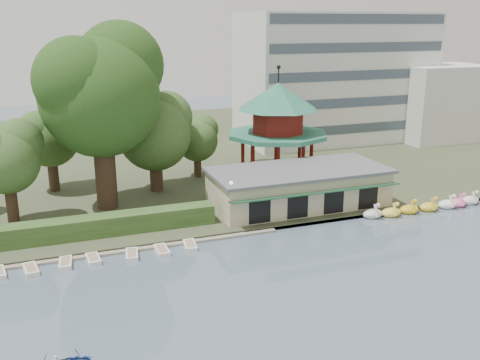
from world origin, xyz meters
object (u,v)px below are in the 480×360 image
dock (88,254)px  pavilion (278,121)px  boathouse (298,186)px  big_tree (101,87)px

dock → pavilion: size_ratio=2.52×
pavilion → boathouse: bearing=-101.3°
boathouse → big_tree: 22.40m
dock → boathouse: 22.62m
dock → boathouse: (22.00, 4.77, 2.25)m
dock → big_tree: bearing=74.0°
boathouse → big_tree: size_ratio=0.99×
dock → pavilion: (24.00, 14.80, 7.36)m
dock → big_tree: size_ratio=1.81×
pavilion → big_tree: big_tree is taller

